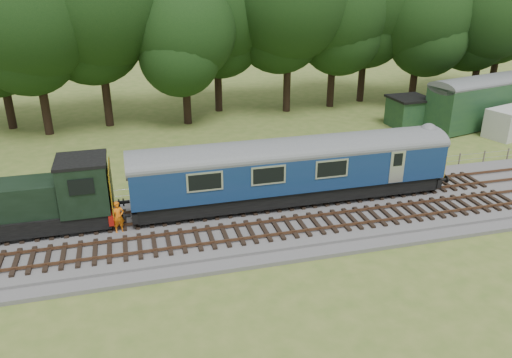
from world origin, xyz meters
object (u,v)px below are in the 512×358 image
object	(u,v)px
worker	(118,217)
parked_coach	(506,95)
shunter_loco	(29,203)
dmu_railcar	(292,165)

from	to	relation	value
worker	parked_coach	bearing A→B (deg)	7.68
worker	parked_coach	world-z (taller)	parked_coach
shunter_loco	worker	bearing A→B (deg)	-15.01
shunter_loco	parked_coach	distance (m)	40.03
shunter_loco	dmu_railcar	bearing A→B (deg)	-0.00
shunter_loco	worker	distance (m)	4.47
dmu_railcar	parked_coach	distance (m)	27.07
parked_coach	worker	bearing A→B (deg)	-172.69
dmu_railcar	worker	size ratio (longest dim) A/B	10.69
dmu_railcar	shunter_loco	size ratio (longest dim) A/B	2.02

